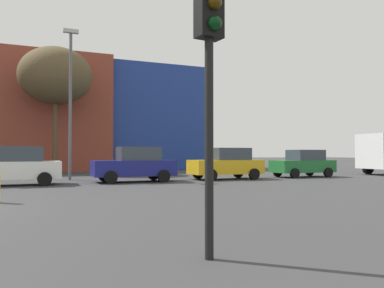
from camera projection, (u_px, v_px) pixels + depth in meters
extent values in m
cube|color=navy|center=(145.00, 121.00, 38.51)|extent=(8.83, 11.60, 9.25)
cube|color=white|center=(13.00, 170.00, 17.10)|extent=(4.02, 1.72, 0.77)
cube|color=#333D47|center=(19.00, 154.00, 17.21)|extent=(2.01, 1.53, 0.67)
cylinder|color=black|center=(45.00, 179.00, 16.78)|extent=(0.61, 0.21, 0.61)
cylinder|color=black|center=(44.00, 177.00, 18.40)|extent=(0.61, 0.21, 0.61)
cube|color=navy|center=(134.00, 168.00, 19.20)|extent=(4.05, 1.73, 0.77)
cube|color=#333D47|center=(138.00, 154.00, 19.31)|extent=(2.02, 1.54, 0.67)
cylinder|color=black|center=(111.00, 177.00, 17.88)|extent=(0.62, 0.21, 0.62)
cylinder|color=black|center=(104.00, 175.00, 19.51)|extent=(0.62, 0.21, 0.62)
cylinder|color=black|center=(164.00, 176.00, 18.88)|extent=(0.62, 0.21, 0.62)
cylinder|color=black|center=(153.00, 174.00, 20.51)|extent=(0.62, 0.21, 0.62)
cube|color=gold|center=(226.00, 167.00, 21.19)|extent=(4.00, 1.71, 0.76)
cube|color=#333D47|center=(229.00, 154.00, 21.30)|extent=(2.00, 1.52, 0.67)
cylinder|color=black|center=(211.00, 175.00, 19.88)|extent=(0.61, 0.21, 0.61)
cylinder|color=black|center=(198.00, 173.00, 21.50)|extent=(0.61, 0.21, 0.61)
cylinder|color=black|center=(254.00, 174.00, 20.87)|extent=(0.61, 0.21, 0.61)
cylinder|color=black|center=(238.00, 173.00, 22.49)|extent=(0.61, 0.21, 0.61)
cube|color=#1E662D|center=(302.00, 166.00, 23.20)|extent=(3.79, 1.62, 0.72)
cube|color=#333D47|center=(305.00, 155.00, 23.30)|extent=(1.89, 1.44, 0.63)
cylinder|color=black|center=(295.00, 173.00, 21.96)|extent=(0.58, 0.20, 0.58)
cylinder|color=black|center=(278.00, 172.00, 23.49)|extent=(0.58, 0.20, 0.58)
cylinder|color=black|center=(328.00, 172.00, 22.89)|extent=(0.58, 0.20, 0.58)
cylinder|color=black|center=(310.00, 171.00, 24.43)|extent=(0.58, 0.20, 0.58)
cylinder|color=black|center=(368.00, 168.00, 26.48)|extent=(0.84, 0.28, 0.84)
cylinder|color=black|center=(209.00, 148.00, 5.23)|extent=(0.12, 0.12, 3.01)
cube|color=black|center=(209.00, 6.00, 5.28)|extent=(0.39, 0.28, 0.90)
sphere|color=#3C2905|center=(215.00, 3.00, 5.15)|extent=(0.20, 0.20, 0.20)
sphere|color=black|center=(215.00, 23.00, 5.15)|extent=(0.20, 0.20, 0.20)
cylinder|color=brown|center=(55.00, 134.00, 26.96)|extent=(0.35, 0.35, 5.51)
ellipsoid|color=brown|center=(56.00, 76.00, 27.06)|extent=(5.05, 5.05, 4.04)
cylinder|color=#59595E|center=(70.00, 107.00, 20.54)|extent=(0.16, 0.16, 7.86)
cube|color=#B2B2B2|center=(71.00, 31.00, 20.64)|extent=(0.80, 0.24, 0.20)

